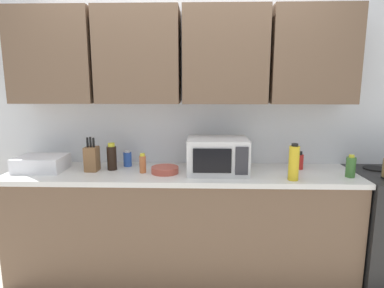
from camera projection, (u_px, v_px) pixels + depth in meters
The scene contains 12 objects.
wall_back_with_cabinets at pixel (182, 87), 2.74m from camera, with size 3.69×0.38×2.60m.
counter_run at pixel (181, 223), 2.72m from camera, with size 2.82×0.63×0.90m.
microwave at pixel (217, 156), 2.58m from camera, with size 0.48×0.37×0.28m.
dish_rack at pixel (42, 163), 2.66m from camera, with size 0.38×0.30×0.12m, color silver.
knife_block at pixel (92, 158), 2.64m from camera, with size 0.10×0.12×0.28m.
bottle_red_sauce at pixel (299, 161), 2.71m from camera, with size 0.07×0.07×0.15m.
bottle_blue_cleaner at pixel (128, 159), 2.80m from camera, with size 0.07×0.07×0.14m.
bottle_spice_jar at pixel (143, 164), 2.59m from camera, with size 0.05×0.05×0.16m.
bottle_green_oil at pixel (351, 167), 2.47m from camera, with size 0.07×0.07×0.17m.
bottle_soy_dark at pixel (112, 157), 2.68m from camera, with size 0.08×0.08×0.23m.
bottle_yellow_mustard at pixel (294, 163), 2.38m from camera, with size 0.08×0.08×0.28m.
bowl_ceramic_small at pixel (165, 170), 2.59m from camera, with size 0.22×0.22×0.05m, color #B24C3D.
Camera 1 is at (0.17, -2.85, 1.60)m, focal length 30.18 mm.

